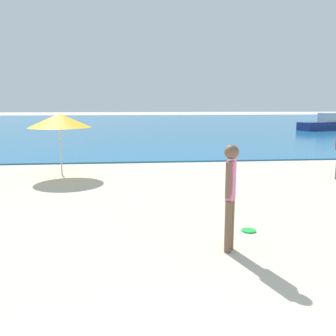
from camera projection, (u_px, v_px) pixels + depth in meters
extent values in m
cube|color=#1E6B9E|center=(135.00, 123.00, 44.19)|extent=(160.00, 60.00, 0.06)
cylinder|color=brown|center=(228.00, 227.00, 5.86)|extent=(0.11, 0.11, 0.86)
cylinder|color=brown|center=(231.00, 224.00, 6.00)|extent=(0.11, 0.11, 0.86)
cube|color=pink|center=(231.00, 180.00, 5.80)|extent=(0.21, 0.23, 0.64)
sphere|color=brown|center=(232.00, 152.00, 5.72)|extent=(0.23, 0.23, 0.23)
cylinder|color=brown|center=(228.00, 180.00, 5.65)|extent=(0.09, 0.09, 0.57)
cylinder|color=brown|center=(233.00, 176.00, 5.93)|extent=(0.09, 0.09, 0.57)
cylinder|color=green|center=(249.00, 231.00, 6.91)|extent=(0.28, 0.28, 0.03)
cube|color=navy|center=(321.00, 126.00, 32.18)|extent=(4.64, 2.80, 0.71)
cube|color=silver|center=(328.00, 117.00, 32.38)|extent=(1.83, 1.46, 0.80)
cylinder|color=#B7B7BC|center=(61.00, 145.00, 12.16)|extent=(0.05, 0.05, 2.04)
cone|color=yellow|center=(59.00, 121.00, 12.01)|extent=(2.06, 2.06, 0.46)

